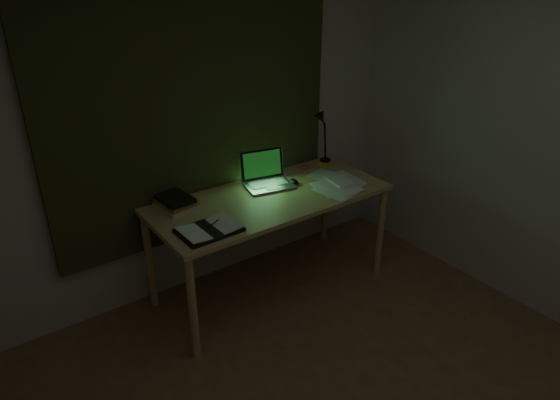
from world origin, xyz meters
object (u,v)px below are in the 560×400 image
at_px(open_textbook, 209,229).
at_px(loose_papers, 334,182).
at_px(desk_lamp, 327,133).
at_px(book_stack, 176,202).
at_px(laptop, 269,171).
at_px(desk, 271,244).

xyz_separation_m(open_textbook, loose_papers, (1.14, 0.10, -0.01)).
bearing_deg(desk_lamp, book_stack, 176.70).
distance_m(open_textbook, desk_lamp, 1.51).
relative_size(book_stack, desk_lamp, 0.52).
distance_m(book_stack, loose_papers, 1.21).
xyz_separation_m(laptop, book_stack, (-0.73, 0.08, -0.08)).
relative_size(loose_papers, desk_lamp, 0.75).
distance_m(laptop, book_stack, 0.74).
distance_m(desk, desk_lamp, 1.07).
bearing_deg(book_stack, desk_lamp, 3.36).
distance_m(desk, book_stack, 0.81).
distance_m(laptop, desk_lamp, 0.73).
distance_m(laptop, open_textbook, 0.79).
bearing_deg(desk_lamp, loose_papers, -129.76).
height_order(desk, open_textbook, open_textbook).
bearing_deg(loose_papers, book_stack, 164.79).
bearing_deg(open_textbook, loose_papers, 3.80).
height_order(open_textbook, desk_lamp, desk_lamp).
xyz_separation_m(desk, book_stack, (-0.64, 0.22, 0.45)).
relative_size(book_stack, loose_papers, 0.70).
bearing_deg(laptop, loose_papers, -17.40).
distance_m(open_textbook, book_stack, 0.42).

